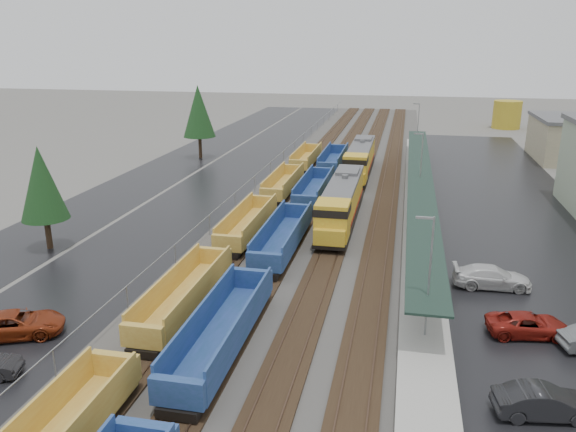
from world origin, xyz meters
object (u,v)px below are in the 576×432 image
(parked_car_east_a, at_px, (544,403))
(parked_car_east_c, at_px, (492,277))
(storage_tank, at_px, (507,115))
(well_string_blue, at_px, (259,276))
(parked_car_east_b, at_px, (528,325))
(parked_car_west_c, at_px, (16,324))
(well_string_yellow, at_px, (221,254))
(locomotive_trail, at_px, (360,159))
(locomotive_lead, at_px, (341,202))

(parked_car_east_a, xyz_separation_m, parked_car_east_c, (-0.46, 15.01, 0.03))
(storage_tank, bearing_deg, well_string_blue, -108.94)
(well_string_blue, xyz_separation_m, parked_car_east_c, (16.46, 4.11, -0.40))
(well_string_blue, bearing_deg, parked_car_east_c, 14.01)
(parked_car_east_a, bearing_deg, parked_car_east_b, -14.43)
(well_string_blue, bearing_deg, storage_tank, 71.06)
(storage_tank, height_order, parked_car_west_c, storage_tank)
(storage_tank, distance_m, parked_car_east_c, 83.62)
(well_string_yellow, distance_m, well_string_blue, 5.41)
(locomotive_trail, height_order, storage_tank, storage_tank)
(well_string_yellow, xyz_separation_m, parked_car_east_b, (21.72, -6.38, -0.46))
(locomotive_lead, bearing_deg, storage_tank, 69.90)
(parked_car_east_b, xyz_separation_m, parked_car_east_c, (-1.26, 6.85, 0.12))
(locomotive_lead, height_order, well_string_blue, locomotive_lead)
(well_string_yellow, height_order, parked_car_east_a, well_string_yellow)
(locomotive_lead, xyz_separation_m, parked_car_east_a, (12.92, -27.24, -1.53))
(well_string_yellow, relative_size, parked_car_east_a, 19.17)
(parked_car_east_b, bearing_deg, parked_car_east_c, 1.96)
(locomotive_trail, xyz_separation_m, parked_car_east_a, (12.92, -48.24, -1.53))
(locomotive_lead, distance_m, parked_car_east_a, 30.19)
(well_string_blue, bearing_deg, parked_car_east_a, -32.79)
(storage_tank, height_order, parked_car_east_a, storage_tank)
(parked_car_east_b, height_order, parked_car_east_c, parked_car_east_c)
(parked_car_east_a, distance_m, parked_car_east_c, 15.02)
(storage_tank, bearing_deg, well_string_yellow, -112.12)
(parked_car_east_b, bearing_deg, locomotive_trail, 10.45)
(well_string_blue, xyz_separation_m, storage_tank, (29.73, 86.64, 1.60))
(well_string_blue, height_order, parked_car_east_b, well_string_blue)
(parked_car_east_a, relative_size, parked_car_east_c, 0.85)
(locomotive_trail, height_order, parked_car_west_c, locomotive_trail)
(locomotive_trail, height_order, well_string_blue, locomotive_trail)
(storage_tank, relative_size, parked_car_west_c, 1.00)
(locomotive_trail, distance_m, storage_tank, 55.61)
(well_string_blue, bearing_deg, locomotive_trail, 83.89)
(locomotive_trail, relative_size, well_string_blue, 0.20)
(storage_tank, xyz_separation_m, parked_car_east_a, (-12.81, -97.54, -2.03))
(locomotive_lead, bearing_deg, parked_car_west_c, -123.32)
(well_string_yellow, xyz_separation_m, parked_car_east_c, (20.46, 0.47, -0.34))
(parked_car_east_a, height_order, parked_car_east_c, parked_car_east_c)
(locomotive_lead, xyz_separation_m, parked_car_east_c, (12.46, -12.23, -1.50))
(locomotive_trail, xyz_separation_m, parked_car_east_b, (13.72, -40.09, -1.62))
(well_string_yellow, height_order, parked_car_east_b, well_string_yellow)
(parked_car_west_c, bearing_deg, locomotive_lead, -56.96)
(parked_car_west_c, height_order, parked_car_east_c, parked_car_east_c)
(well_string_blue, relative_size, parked_car_west_c, 17.17)
(well_string_yellow, bearing_deg, parked_car_east_b, -16.38)
(well_string_yellow, bearing_deg, storage_tank, 67.88)
(parked_car_west_c, relative_size, parked_car_east_a, 1.20)
(well_string_yellow, bearing_deg, locomotive_trail, 76.65)
(locomotive_lead, height_order, storage_tank, storage_tank)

